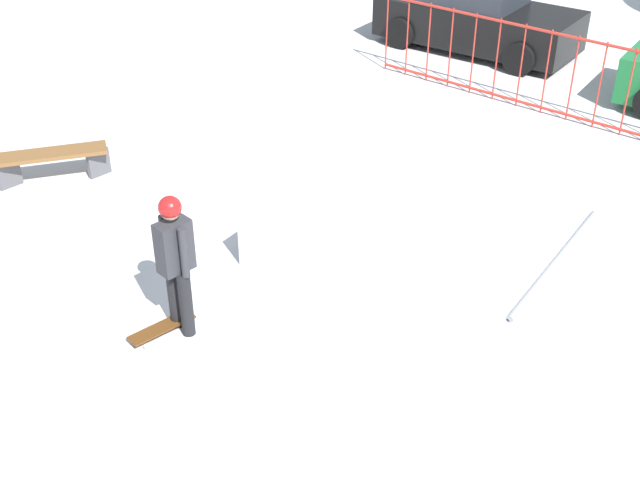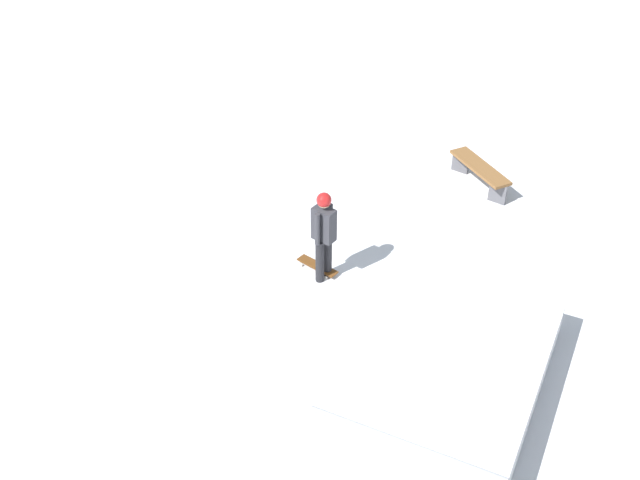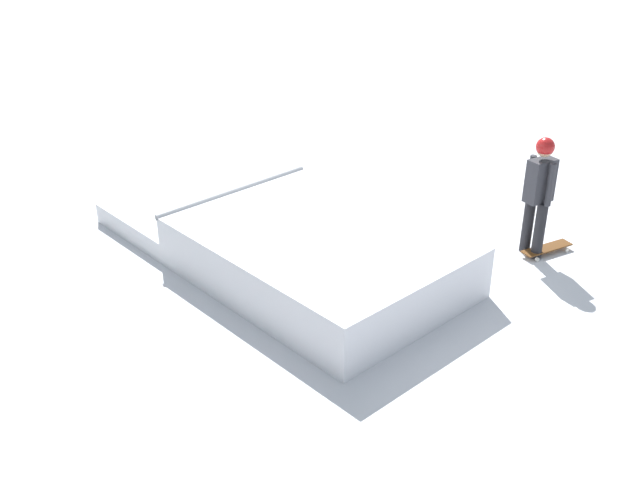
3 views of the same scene
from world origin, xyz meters
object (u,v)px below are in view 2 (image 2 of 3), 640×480
at_px(skateboard, 317,266).
at_px(park_bench, 480,171).
at_px(skater, 324,230).
at_px(skate_ramp, 436,392).

relative_size(skateboard, park_bench, 0.51).
xyz_separation_m(skater, skateboard, (-0.11, -0.21, -0.93)).
bearing_deg(skate_ramp, park_bench, -169.63).
height_order(skater, skateboard, skater).
relative_size(skate_ramp, skater, 3.33).
xyz_separation_m(skater, park_bench, (-4.23, 0.91, -0.65)).
relative_size(skate_ramp, park_bench, 3.62).
relative_size(skater, skateboard, 2.12).
xyz_separation_m(skateboard, park_bench, (-4.12, 1.12, 0.28)).
height_order(skate_ramp, park_bench, skate_ramp).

